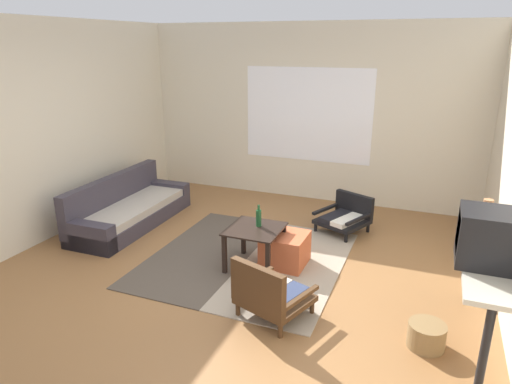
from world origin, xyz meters
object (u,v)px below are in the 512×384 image
couch (128,210)px  armchair_striped_foreground (270,294)px  console_shelf (484,267)px  ottoman_orange (285,249)px  crt_television (491,238)px  glass_bottle (259,218)px  armchair_by_window (345,216)px  wicker_basket (426,335)px  clay_vase (485,224)px  coffee_table (255,236)px

couch → armchair_striped_foreground: size_ratio=2.70×
console_shelf → ottoman_orange: bearing=158.9°
crt_television → glass_bottle: bearing=161.0°
armchair_by_window → wicker_basket: (1.11, -2.19, -0.11)m
crt_television → clay_vase: crt_television is taller
couch → glass_bottle: (2.11, -0.46, 0.36)m
couch → crt_television: 4.53m
coffee_table → armchair_striped_foreground: armchair_striped_foreground is taller
wicker_basket → glass_bottle: bearing=155.2°
armchair_by_window → glass_bottle: (-0.71, -1.34, 0.36)m
clay_vase → wicker_basket: (-0.36, -0.63, -0.81)m
armchair_striped_foreground → wicker_basket: (1.34, 0.11, -0.15)m
crt_television → wicker_basket: 0.97m
coffee_table → wicker_basket: size_ratio=1.95×
ottoman_orange → glass_bottle: 0.49m
clay_vase → console_shelf: bearing=-90.0°
glass_bottle → wicker_basket: (1.82, -0.84, -0.47)m
console_shelf → clay_vase: clay_vase is taller
crt_television → console_shelf: bearing=88.6°
glass_bottle → armchair_by_window: bearing=62.1°
coffee_table → ottoman_orange: (0.29, 0.19, -0.19)m
couch → armchair_striped_foreground: couch is taller
console_shelf → glass_bottle: (-2.18, 0.62, -0.12)m
clay_vase → glass_bottle: bearing=174.4°
clay_vase → coffee_table: bearing=176.2°
couch → ottoman_orange: bearing=-8.3°
coffee_table → armchair_by_window: size_ratio=0.78×
couch → armchair_striped_foreground: (2.59, -1.41, 0.05)m
armchair_striped_foreground → console_shelf: size_ratio=0.48×
crt_television → wicker_basket: (-0.36, -0.09, -0.90)m
armchair_striped_foreground → glass_bottle: glass_bottle is taller
armchair_by_window → clay_vase: bearing=-46.6°
clay_vase → crt_television: bearing=-90.3°
ottoman_orange → armchair_striped_foreground: bearing=-79.0°
console_shelf → glass_bottle: bearing=164.1°
clay_vase → wicker_basket: clay_vase is taller
ottoman_orange → glass_bottle: size_ratio=1.92×
coffee_table → console_shelf: (2.20, -0.55, 0.32)m
glass_bottle → console_shelf: bearing=-15.9°
couch → armchair_by_window: couch is taller
couch → wicker_basket: (3.94, -1.31, -0.10)m
wicker_basket → crt_television: bearing=14.7°
armchair_striped_foreground → wicker_basket: 1.36m
coffee_table → wicker_basket: coffee_table is taller
coffee_table → console_shelf: size_ratio=0.40×
armchair_striped_foreground → couch: bearing=151.4°
console_shelf → wicker_basket: bearing=-148.3°
glass_bottle → crt_television: bearing=-19.0°
crt_television → couch: bearing=164.2°
coffee_table → crt_television: crt_television is taller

